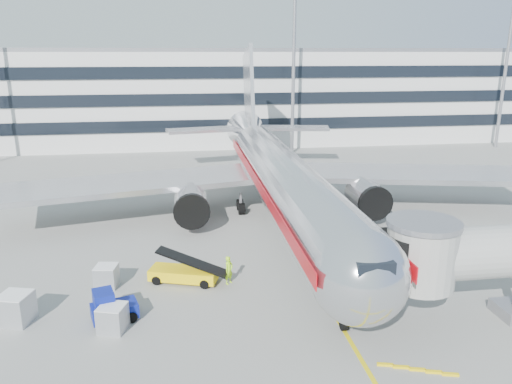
{
  "coord_description": "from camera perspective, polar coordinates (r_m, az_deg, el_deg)",
  "views": [
    {
      "loc": [
        -8.48,
        -31.8,
        15.0
      ],
      "look_at": [
        -2.76,
        6.88,
        4.0
      ],
      "focal_mm": 35.0,
      "sensor_mm": 36.0,
      "label": 1
    }
  ],
  "objects": [
    {
      "name": "belt_loader",
      "position": [
        34.39,
        -8.26,
        -9.12
      ],
      "size": [
        4.9,
        3.01,
        2.29
      ],
      "color": "yellow",
      "rests_on": "ground"
    },
    {
      "name": "ground",
      "position": [
        36.17,
        6.01,
        -8.88
      ],
      "size": [
        180.0,
        180.0,
        0.0
      ],
      "primitive_type": "plane",
      "color": "gray",
      "rests_on": "ground"
    },
    {
      "name": "ramp_worker",
      "position": [
        33.73,
        -3.12,
        -8.9
      ],
      "size": [
        0.82,
        0.83,
        1.93
      ],
      "primitive_type": "imported",
      "rotation": [
        0.0,
        0.0,
        0.8
      ],
      "color": "#AFF619",
      "rests_on": "ground"
    },
    {
      "name": "cargo_container_right",
      "position": [
        34.78,
        -16.71,
        -9.2
      ],
      "size": [
        1.59,
        1.59,
        1.47
      ],
      "color": "#AFB2B6",
      "rests_on": "ground"
    },
    {
      "name": "cargo_container_left",
      "position": [
        32.31,
        -25.75,
        -11.88
      ],
      "size": [
        2.04,
        2.04,
        1.76
      ],
      "color": "#AFB2B6",
      "rests_on": "ground"
    },
    {
      "name": "terminal",
      "position": [
        90.43,
        -3.06,
        11.13
      ],
      "size": [
        150.0,
        24.25,
        15.6
      ],
      "color": "silver",
      "rests_on": "ground"
    },
    {
      "name": "light_mast_east",
      "position": [
        89.41,
        26.83,
        14.02
      ],
      "size": [
        2.4,
        1.2,
        25.45
      ],
      "color": "gray",
      "rests_on": "ground"
    },
    {
      "name": "baggage_tug",
      "position": [
        30.59,
        -16.22,
        -12.55
      ],
      "size": [
        2.87,
        2.23,
        1.92
      ],
      "color": "navy",
      "rests_on": "ground"
    },
    {
      "name": "light_mast_centre",
      "position": [
        75.62,
        4.34,
        15.58
      ],
      "size": [
        2.4,
        1.2,
        25.45
      ],
      "color": "gray",
      "rests_on": "ground"
    },
    {
      "name": "lead_in_line",
      "position": [
        45.21,
        2.9,
        -3.68
      ],
      "size": [
        0.25,
        70.0,
        0.01
      ],
      "primitive_type": "cube",
      "color": "yellow",
      "rests_on": "ground"
    },
    {
      "name": "main_jet",
      "position": [
        45.63,
        2.55,
        2.05
      ],
      "size": [
        50.95,
        48.7,
        16.06
      ],
      "color": "silver",
      "rests_on": "ground"
    },
    {
      "name": "cargo_container_front",
      "position": [
        29.66,
        -16.07,
        -13.67
      ],
      "size": [
        1.75,
        1.75,
        1.5
      ],
      "color": "#AFB2B6",
      "rests_on": "ground"
    }
  ]
}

